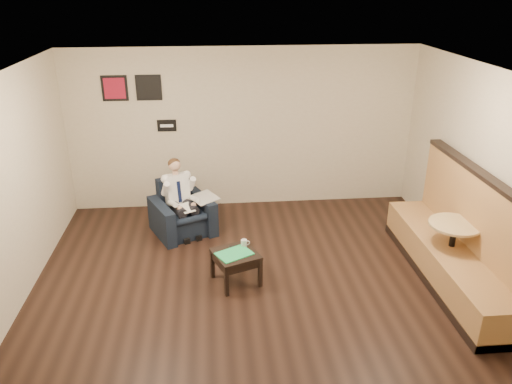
{
  "coord_description": "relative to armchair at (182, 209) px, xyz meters",
  "views": [
    {
      "loc": [
        -0.54,
        -5.37,
        3.79
      ],
      "look_at": [
        0.06,
        1.2,
        0.97
      ],
      "focal_mm": 35.0,
      "sensor_mm": 36.0,
      "label": 1
    }
  ],
  "objects": [
    {
      "name": "seated_man",
      "position": [
        0.05,
        -0.1,
        0.15
      ],
      "size": [
        0.84,
        0.97,
        1.15
      ],
      "primitive_type": null,
      "rotation": [
        0.0,
        0.0,
        0.43
      ],
      "color": "white",
      "rests_on": "armchair"
    },
    {
      "name": "cafe_table",
      "position": [
        3.66,
        -1.71,
        0.0
      ],
      "size": [
        0.69,
        0.69,
        0.84
      ],
      "primitive_type": "cylinder",
      "rotation": [
        0.0,
        0.0,
        -0.02
      ],
      "color": "tan",
      "rests_on": "ground"
    },
    {
      "name": "ground",
      "position": [
        1.06,
        -1.93,
        -0.42
      ],
      "size": [
        6.0,
        6.0,
        0.0
      ],
      "primitive_type": "plane",
      "color": "black",
      "rests_on": "ground"
    },
    {
      "name": "ceiling",
      "position": [
        1.06,
        -1.93,
        2.38
      ],
      "size": [
        6.0,
        6.0,
        0.02
      ],
      "primitive_type": "cube",
      "color": "white",
      "rests_on": "wall_back"
    },
    {
      "name": "newspaper",
      "position": [
        0.36,
        0.06,
        0.15
      ],
      "size": [
        0.53,
        0.57,
        0.01
      ],
      "primitive_type": "cube",
      "rotation": [
        0.0,
        0.0,
        0.48
      ],
      "color": "silver",
      "rests_on": "armchair"
    },
    {
      "name": "side_table",
      "position": [
        0.77,
        -1.53,
        -0.2
      ],
      "size": [
        0.71,
        0.71,
        0.45
      ],
      "primitive_type": "cube",
      "rotation": [
        0.0,
        0.0,
        0.37
      ],
      "color": "black",
      "rests_on": "ground"
    },
    {
      "name": "smartphone",
      "position": [
        0.76,
        -1.36,
        0.03
      ],
      "size": [
        0.15,
        0.1,
        0.01
      ],
      "primitive_type": "cube",
      "rotation": [
        0.0,
        0.0,
        0.2
      ],
      "color": "black",
      "rests_on": "side_table"
    },
    {
      "name": "wall_back",
      "position": [
        1.06,
        1.07,
        0.98
      ],
      "size": [
        6.0,
        0.02,
        2.8
      ],
      "primitive_type": "cube",
      "color": "beige",
      "rests_on": "ground"
    },
    {
      "name": "art_print_left",
      "position": [
        -1.04,
        1.06,
        1.73
      ],
      "size": [
        0.42,
        0.03,
        0.42
      ],
      "primitive_type": "cube",
      "color": "#A6142D",
      "rests_on": "wall_back"
    },
    {
      "name": "coffee_mug",
      "position": [
        0.9,
        -1.35,
        0.08
      ],
      "size": [
        0.11,
        0.11,
        0.09
      ],
      "primitive_type": "cylinder",
      "rotation": [
        0.0,
        0.0,
        0.37
      ],
      "color": "white",
      "rests_on": "side_table"
    },
    {
      "name": "armchair",
      "position": [
        0.0,
        0.0,
        0.0
      ],
      "size": [
        1.15,
        1.15,
        0.84
      ],
      "primitive_type": "cube",
      "rotation": [
        0.0,
        0.0,
        0.43
      ],
      "color": "black",
      "rests_on": "ground"
    },
    {
      "name": "art_print_right",
      "position": [
        -0.49,
        1.06,
        1.73
      ],
      "size": [
        0.42,
        0.03,
        0.42
      ],
      "primitive_type": "cube",
      "color": "black",
      "rests_on": "wall_back"
    },
    {
      "name": "banquette",
      "position": [
        3.65,
        -1.73,
        0.34
      ],
      "size": [
        0.7,
        2.95,
        1.51
      ],
      "primitive_type": "cube",
      "color": "#A87741",
      "rests_on": "ground"
    },
    {
      "name": "lap_papers",
      "position": [
        0.08,
        -0.18,
        0.1
      ],
      "size": [
        0.3,
        0.33,
        0.01
      ],
      "primitive_type": "cube",
      "rotation": [
        0.0,
        0.0,
        0.5
      ],
      "color": "white",
      "rests_on": "seated_man"
    },
    {
      "name": "seating_sign",
      "position": [
        -0.24,
        1.06,
        1.08
      ],
      "size": [
        0.32,
        0.02,
        0.2
      ],
      "primitive_type": "cube",
      "color": "black",
      "rests_on": "wall_back"
    },
    {
      "name": "green_folder",
      "position": [
        0.75,
        -1.56,
        0.03
      ],
      "size": [
        0.55,
        0.5,
        0.01
      ],
      "primitive_type": "cube",
      "rotation": [
        0.0,
        0.0,
        0.51
      ],
      "color": "#2AD26E",
      "rests_on": "side_table"
    },
    {
      "name": "wall_right",
      "position": [
        4.06,
        -1.93,
        0.98
      ],
      "size": [
        0.02,
        6.0,
        2.8
      ],
      "primitive_type": "cube",
      "color": "beige",
      "rests_on": "ground"
    }
  ]
}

